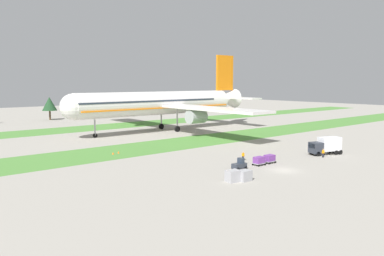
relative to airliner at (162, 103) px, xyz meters
The scene contains 15 objects.
ground_plane 57.61m from the airliner, 104.13° to the right, with size 400.00×400.00×0.00m, color gray.
grass_strip_near 27.02m from the airliner, 122.87° to the right, with size 320.00×15.52×0.01m, color #4C8438.
grass_strip_far 27.04m from the airliner, 122.85° to the left, with size 320.00×15.52×0.01m, color #4C8438.
airliner is the anchor object (origin of this frame).
baggage_tug 54.17m from the airliner, 110.98° to the right, with size 2.61×1.33×1.97m.
cargo_dolly_lead 52.63m from the airliner, 105.79° to the right, with size 2.22×1.52×1.55m.
cargo_dolly_second 51.96m from the airliner, 102.67° to the right, with size 2.22×1.52×1.55m.
catering_truck 52.81m from the airliner, 85.31° to the right, with size 7.32×4.50×3.58m.
ground_crew_marshaller 47.97m from the airliner, 106.31° to the right, with size 0.36×0.53×1.74m.
ground_crew_loader 54.13m from the airliner, 88.76° to the right, with size 0.50×0.36×1.74m.
uld_container_0 61.15m from the airliner, 115.18° to the right, with size 2.00×1.60×1.76m, color #A3A3A8.
uld_container_1 61.09m from the airliner, 113.42° to the right, with size 2.00×1.60×1.61m, color #A3A3A8.
taxiway_marker_0 38.95m from the airliner, 140.81° to the right, with size 0.44×0.44×0.49m, color orange.
taxiway_marker_1 37.71m from the airliner, 139.75° to the right, with size 0.44×0.44×0.51m, color orange.
distant_tree_line 59.38m from the airliner, 110.50° to the left, with size 194.24×9.11×11.76m.
Camera 1 is at (-51.61, -37.91, 14.84)m, focal length 35.00 mm.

